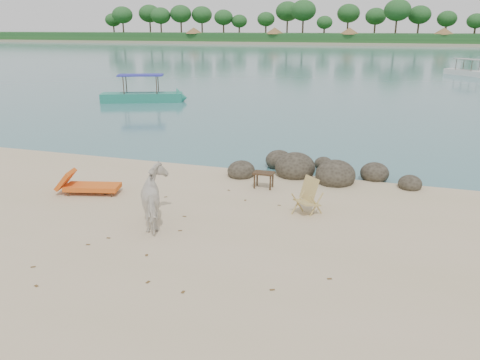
# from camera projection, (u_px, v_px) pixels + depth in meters

# --- Properties ---
(water) EXTENTS (400.00, 400.00, 0.00)m
(water) POSITION_uv_depth(u_px,v_px,m) (372.00, 53.00, 92.41)
(water) COLOR #3D777B
(water) RESTS_ON ground
(far_shore) EXTENTS (420.00, 90.00, 1.40)m
(far_shore) POSITION_uv_depth(u_px,v_px,m) (382.00, 41.00, 164.88)
(far_shore) COLOR tan
(far_shore) RESTS_ON ground
(far_scenery) EXTENTS (420.00, 18.00, 9.50)m
(far_scenery) POSITION_uv_depth(u_px,v_px,m) (380.00, 33.00, 133.72)
(far_scenery) COLOR #1E4C1E
(far_scenery) RESTS_ON ground
(boulders) EXTENTS (6.23, 2.77, 1.02)m
(boulders) POSITION_uv_depth(u_px,v_px,m) (313.00, 171.00, 15.73)
(boulders) COLOR #2A251C
(boulders) RESTS_ON ground
(cow) EXTENTS (1.57, 1.87, 1.45)m
(cow) POSITION_uv_depth(u_px,v_px,m) (157.00, 198.00, 11.71)
(cow) COLOR silver
(cow) RESTS_ON ground
(side_table) EXTENTS (0.63, 0.41, 0.51)m
(side_table) POSITION_uv_depth(u_px,v_px,m) (264.00, 181.00, 14.53)
(side_table) COLOR #301D13
(side_table) RESTS_ON ground
(lounge_chair) EXTENTS (2.12, 1.18, 0.60)m
(lounge_chair) POSITION_uv_depth(u_px,v_px,m) (92.00, 185.00, 14.04)
(lounge_chair) COLOR orange
(lounge_chair) RESTS_ON ground
(deck_chair) EXTENTS (0.89, 0.89, 0.94)m
(deck_chair) POSITION_uv_depth(u_px,v_px,m) (307.00, 198.00, 12.45)
(deck_chair) COLOR tan
(deck_chair) RESTS_ON ground
(boat_near) EXTENTS (6.15, 3.52, 2.96)m
(boat_near) POSITION_uv_depth(u_px,v_px,m) (141.00, 79.00, 31.45)
(boat_near) COLOR #217D67
(boat_near) RESTS_ON water
(boat_mid) EXTENTS (4.64, 5.13, 2.76)m
(boat_mid) POSITION_uv_depth(u_px,v_px,m) (468.00, 62.00, 48.76)
(boat_mid) COLOR silver
(boat_mid) RESTS_ON water
(dead_leaves) EXTENTS (7.19, 6.56, 0.00)m
(dead_leaves) POSITION_uv_depth(u_px,v_px,m) (172.00, 234.00, 11.39)
(dead_leaves) COLOR brown
(dead_leaves) RESTS_ON ground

